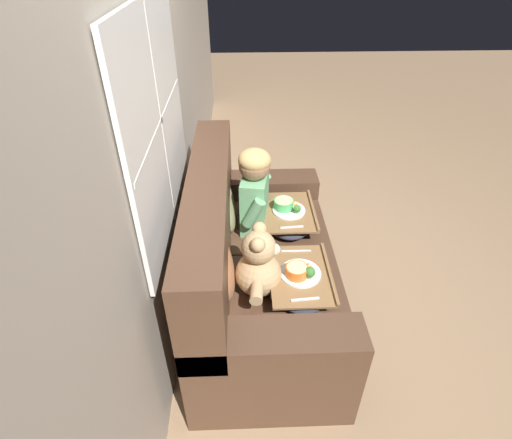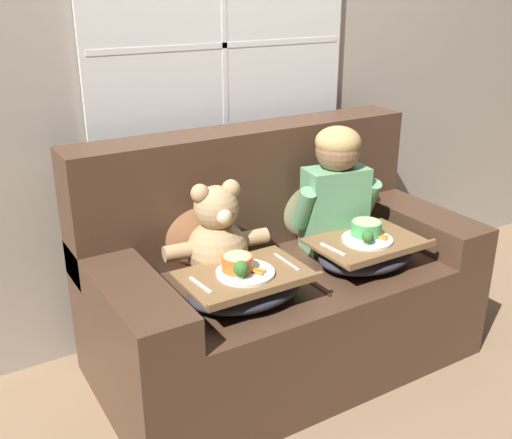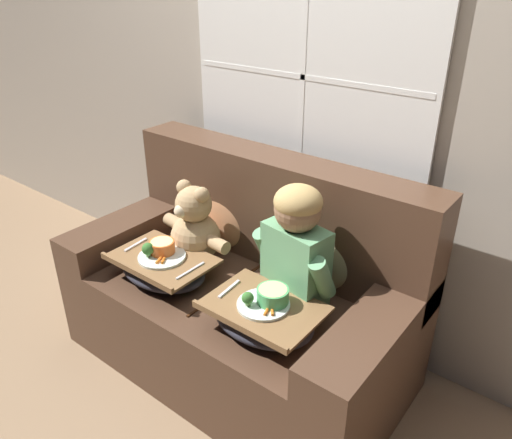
# 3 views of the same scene
# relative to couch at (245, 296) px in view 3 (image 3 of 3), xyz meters

# --- Properties ---
(ground_plane) EXTENTS (14.00, 14.00, 0.00)m
(ground_plane) POSITION_rel_couch_xyz_m (0.00, -0.07, -0.36)
(ground_plane) COLOR #8E7051
(wall_back_with_window) EXTENTS (8.00, 0.08, 2.60)m
(wall_back_with_window) POSITION_rel_couch_xyz_m (0.00, 0.49, 0.94)
(wall_back_with_window) COLOR #A89E8E
(wall_back_with_window) RESTS_ON ground_plane
(couch) EXTENTS (1.62, 0.85, 1.01)m
(couch) POSITION_rel_couch_xyz_m (0.00, 0.00, 0.00)
(couch) COLOR #4C3323
(couch) RESTS_ON ground_plane
(throw_pillow_behind_child) EXTENTS (0.38, 0.18, 0.40)m
(throw_pillow_behind_child) POSITION_rel_couch_xyz_m (0.29, 0.17, 0.29)
(throw_pillow_behind_child) COLOR tan
(throw_pillow_behind_child) RESTS_ON couch
(throw_pillow_behind_teddy) EXTENTS (0.37, 0.18, 0.38)m
(throw_pillow_behind_teddy) POSITION_rel_couch_xyz_m (-0.29, 0.17, 0.29)
(throw_pillow_behind_teddy) COLOR #B2754C
(throw_pillow_behind_teddy) RESTS_ON couch
(child_figure) EXTENTS (0.41, 0.22, 0.56)m
(child_figure) POSITION_rel_couch_xyz_m (0.29, -0.02, 0.42)
(child_figure) COLOR #66A370
(child_figure) RESTS_ON couch
(teddy_bear) EXTENTS (0.44, 0.31, 0.41)m
(teddy_bear) POSITION_rel_couch_xyz_m (-0.30, -0.02, 0.28)
(teddy_bear) COLOR tan
(teddy_bear) RESTS_ON couch
(lap_tray_child) EXTENTS (0.46, 0.33, 0.18)m
(lap_tray_child) POSITION_rel_couch_xyz_m (0.30, -0.24, 0.18)
(lap_tray_child) COLOR #2D2D38
(lap_tray_child) RESTS_ON child_figure
(lap_tray_teddy) EXTENTS (0.47, 0.33, 0.19)m
(lap_tray_teddy) POSITION_rel_couch_xyz_m (-0.30, -0.24, 0.18)
(lap_tray_teddy) COLOR #2D2D38
(lap_tray_teddy) RESTS_ON teddy_bear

